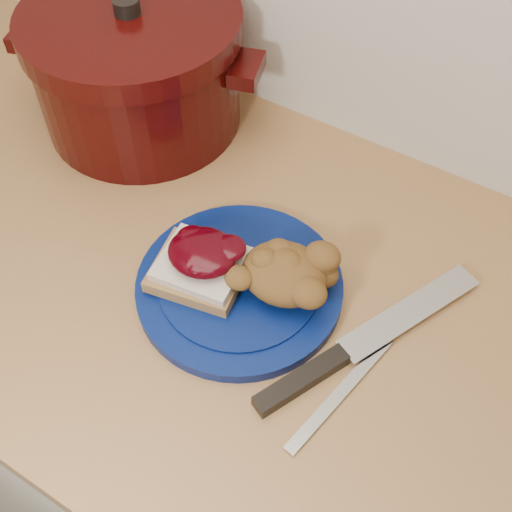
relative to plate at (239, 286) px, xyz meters
The scene contains 8 objects.
base_cabinet 0.48m from the plate, 168.34° to the left, with size 4.00×0.60×0.86m, color beige.
plate is the anchor object (origin of this frame).
sandwich 0.06m from the plate, 160.32° to the right, with size 0.12×0.11×0.05m.
stuffing_mound 0.06m from the plate, 23.40° to the left, with size 0.10×0.08×0.05m, color brown.
chef_knife 0.14m from the plate, 12.12° to the right, with size 0.15×0.28×0.02m.
butter_knife 0.17m from the plate, 18.61° to the right, with size 0.17×0.01×0.00m, color silver.
dutch_oven 0.34m from the plate, 146.73° to the left, with size 0.36×0.36×0.18m.
pepper_grinder 0.41m from the plate, 147.62° to the left, with size 0.08×0.08×0.14m.
Camera 1 is at (0.29, 1.14, 1.51)m, focal length 45.00 mm.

